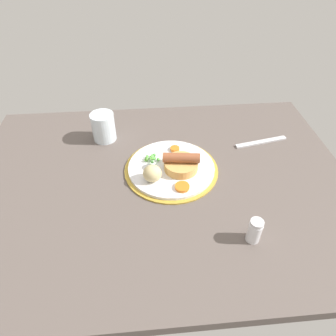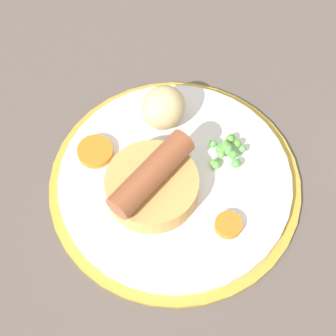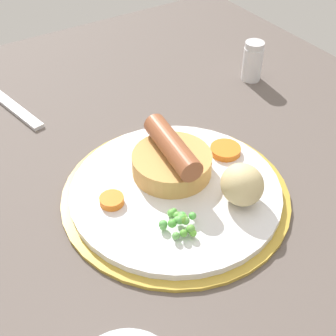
% 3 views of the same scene
% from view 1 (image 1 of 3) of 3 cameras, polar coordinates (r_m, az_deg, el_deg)
% --- Properties ---
extents(dining_table, '(1.10, 0.80, 0.03)m').
position_cam_1_polar(dining_table, '(0.87, -1.50, -3.00)').
color(dining_table, '#564C47').
rests_on(dining_table, ground).
extents(dinner_plate, '(0.28, 0.28, 0.01)m').
position_cam_1_polar(dinner_plate, '(0.89, 0.64, -0.09)').
color(dinner_plate, '#B79333').
rests_on(dinner_plate, dining_table).
extents(sausage_pudding, '(0.11, 0.10, 0.05)m').
position_cam_1_polar(sausage_pudding, '(0.86, 2.51, 0.91)').
color(sausage_pudding, tan).
rests_on(sausage_pudding, dinner_plate).
extents(pea_pile, '(0.05, 0.04, 0.02)m').
position_cam_1_polar(pea_pile, '(0.90, -3.09, 1.96)').
color(pea_pile, '#5CA13E').
rests_on(pea_pile, dinner_plate).
extents(potato_chunk_0, '(0.05, 0.05, 0.05)m').
position_cam_1_polar(potato_chunk_0, '(0.82, -3.01, -1.03)').
color(potato_chunk_0, '#CCB77F').
rests_on(potato_chunk_0, dinner_plate).
extents(carrot_slice_1, '(0.04, 0.04, 0.01)m').
position_cam_1_polar(carrot_slice_1, '(0.94, 1.31, 3.67)').
color(carrot_slice_1, orange).
rests_on(carrot_slice_1, dinner_plate).
extents(carrot_slice_2, '(0.04, 0.04, 0.01)m').
position_cam_1_polar(carrot_slice_2, '(0.81, 2.73, -3.62)').
color(carrot_slice_2, orange).
rests_on(carrot_slice_2, dinner_plate).
extents(fork, '(0.18, 0.05, 0.01)m').
position_cam_1_polar(fork, '(1.04, 17.33, 4.75)').
color(fork, silver).
rests_on(fork, dining_table).
extents(drinking_glass, '(0.08, 0.08, 0.09)m').
position_cam_1_polar(drinking_glass, '(1.01, -12.20, 7.67)').
color(drinking_glass, silver).
rests_on(drinking_glass, dining_table).
extents(salt_shaker, '(0.03, 0.03, 0.07)m').
position_cam_1_polar(salt_shaker, '(0.73, 16.17, -11.41)').
color(salt_shaker, silver).
rests_on(salt_shaker, dining_table).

